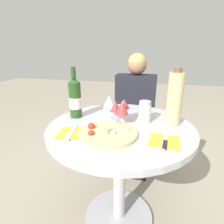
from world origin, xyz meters
The scene contains 14 objects.
ground_plane centered at (0.00, 0.00, 0.00)m, with size 12.00×12.00×0.00m, color #9E937F.
dining_table centered at (0.00, 0.00, 0.59)m, with size 0.89×0.89×0.76m.
chair_behind_diner centered at (0.01, 0.81, 0.46)m, with size 0.38×0.38×0.94m.
seated_diner centered at (0.01, 0.67, 0.52)m, with size 0.39×0.40×1.18m.
pizza_large centered at (-0.04, -0.16, 0.77)m, with size 0.31×0.31×0.05m.
wine_bottle centered at (-0.32, 0.06, 0.89)m, with size 0.08×0.08×0.34m.
tall_carafe centered at (0.31, 0.09, 0.92)m, with size 0.09×0.09×0.34m.
sugar_shaker centered at (0.14, 0.07, 0.83)m, with size 0.08×0.08×0.14m.
wine_glass_center centered at (-0.04, 0.03, 0.86)m, with size 0.07×0.07×0.14m.
wine_glass_back_right centered at (0.01, 0.07, 0.87)m, with size 0.07×0.07×0.15m.
wine_glass_back_left centered at (-0.09, 0.07, 0.88)m, with size 0.08×0.08×0.16m.
wine_glass_front_right centered at (0.01, 0.00, 0.87)m, with size 0.08×0.08×0.15m.
place_setting_left centered at (-0.24, -0.19, 0.76)m, with size 0.18×0.19×0.01m.
place_setting_right centered at (0.26, -0.16, 0.76)m, with size 0.16×0.19×0.01m.
Camera 1 is at (0.18, -0.98, 1.19)m, focal length 28.00 mm.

